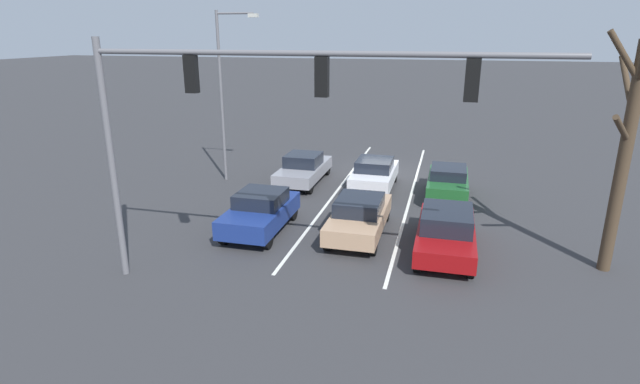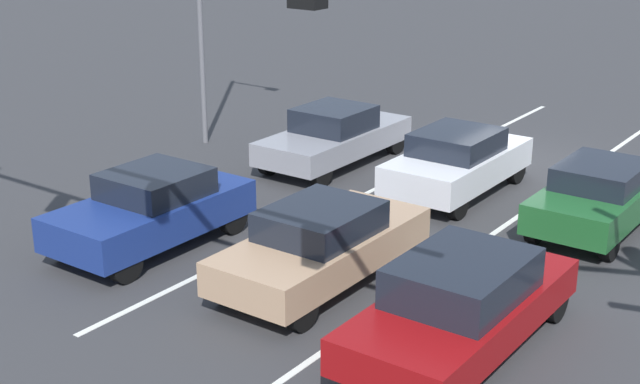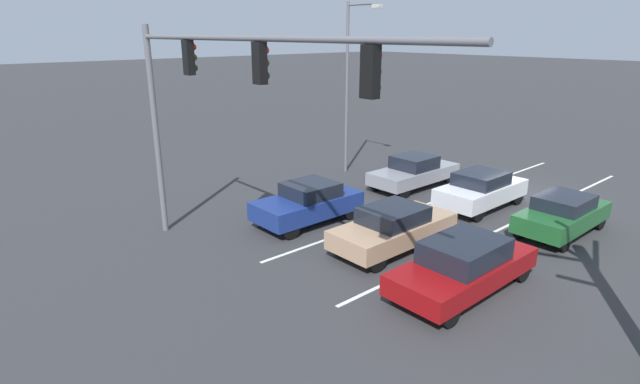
{
  "view_description": "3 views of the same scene",
  "coord_description": "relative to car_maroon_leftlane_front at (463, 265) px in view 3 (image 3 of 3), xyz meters",
  "views": [
    {
      "loc": [
        -3.14,
        25.28,
        7.02
      ],
      "look_at": [
        1.01,
        9.4,
        1.78
      ],
      "focal_mm": 28.0,
      "sensor_mm": 36.0,
      "label": 1
    },
    {
      "loc": [
        -8.57,
        20.17,
        6.65
      ],
      "look_at": [
        -0.5,
        8.99,
        1.85
      ],
      "focal_mm": 50.0,
      "sensor_mm": 36.0,
      "label": 2
    },
    {
      "loc": [
        -9.85,
        20.16,
        6.7
      ],
      "look_at": [
        1.41,
        10.27,
        1.88
      ],
      "focal_mm": 28.0,
      "sensor_mm": 36.0,
      "label": 3
    }
  ],
  "objects": [
    {
      "name": "car_white_midlane_second",
      "position": [
        3.37,
        -6.34,
        0.01
      ],
      "size": [
        1.81,
        4.08,
        1.47
      ],
      "color": "silver",
      "rests_on": "ground_plane"
    },
    {
      "name": "traffic_signal_gantry",
      "position": [
        5.47,
        4.12,
        4.52
      ],
      "size": [
        12.1,
        0.37,
        6.94
      ],
      "color": "slate",
      "rests_on": "ground_plane"
    },
    {
      "name": "lane_stripe_left_divider",
      "position": [
        1.6,
        -6.08,
        -0.75
      ],
      "size": [
        0.12,
        18.43,
        0.01
      ],
      "primitive_type": "cube",
      "color": "silver",
      "rests_on": "ground_plane"
    },
    {
      "name": "lane_stripe_center_divider",
      "position": [
        5.0,
        -6.08,
        -0.75
      ],
      "size": [
        0.12,
        18.43,
        0.01
      ],
      "primitive_type": "cube",
      "color": "silver",
      "rests_on": "ground_plane"
    },
    {
      "name": "ground_plane",
      "position": [
        3.3,
        -9.3,
        -0.76
      ],
      "size": [
        240.0,
        240.0,
        0.0
      ],
      "primitive_type": "plane",
      "color": "#333335"
    },
    {
      "name": "car_maroon_leftlane_front",
      "position": [
        0.0,
        0.0,
        0.0
      ],
      "size": [
        1.85,
        4.59,
        1.48
      ],
      "color": "maroon",
      "rests_on": "ground_plane"
    },
    {
      "name": "car_darkgreen_leftlane_second",
      "position": [
        0.04,
        -6.06,
        -0.03
      ],
      "size": [
        1.72,
        4.03,
        1.39
      ],
      "color": "#1E5928",
      "rests_on": "ground_plane"
    },
    {
      "name": "car_gray_rightlane_second",
      "position": [
        6.9,
        -6.58,
        -0.04
      ],
      "size": [
        1.8,
        4.44,
        1.45
      ],
      "color": "gray",
      "rests_on": "ground_plane"
    },
    {
      "name": "car_navy_rightlane_front",
      "position": [
        6.66,
        -0.16,
        0.01
      ],
      "size": [
        1.86,
        4.02,
        1.49
      ],
      "color": "navy",
      "rests_on": "ground_plane"
    },
    {
      "name": "street_lamp_right_shoulder",
      "position": [
        10.59,
        -6.11,
        3.89
      ],
      "size": [
        2.08,
        0.24,
        8.02
      ],
      "color": "slate",
      "rests_on": "ground_plane"
    },
    {
      "name": "car_tan_midlane_front",
      "position": [
        3.06,
        -0.72,
        -0.02
      ],
      "size": [
        1.79,
        4.41,
        1.42
      ],
      "color": "tan",
      "rests_on": "ground_plane"
    }
  ]
}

